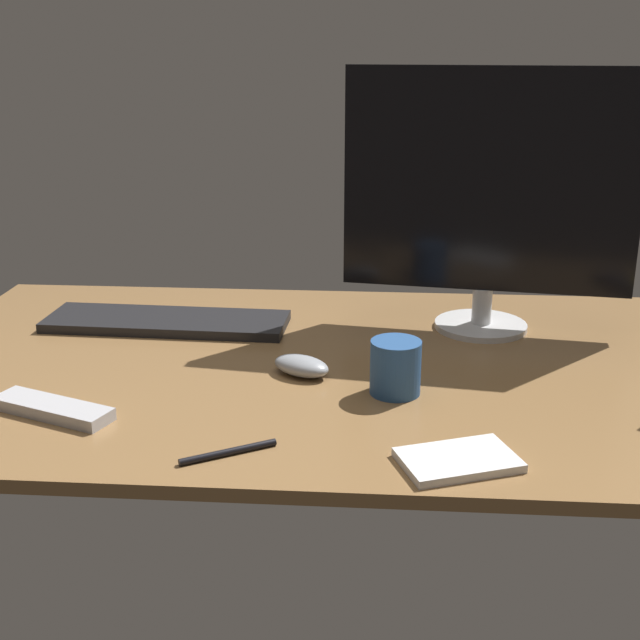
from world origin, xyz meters
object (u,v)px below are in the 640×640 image
keyboard (167,322)px  notepad (458,460)px  coffee_mug (395,367)px  monitor (489,193)px  pen (228,452)px  computer_mouse (301,366)px  tv_remote (52,409)px

keyboard → notepad: size_ratio=3.10×
coffee_mug → monitor: bearing=62.3°
monitor → keyboard: size_ratio=1.15×
monitor → coffee_mug: monitor is taller
coffee_mug → pen: size_ratio=0.64×
notepad → pen: bearing=179.6°
computer_mouse → tv_remote: computer_mouse is taller
keyboard → coffee_mug: (42.79, -28.33, 3.34)cm
monitor → pen: monitor is taller
monitor → tv_remote: bearing=-139.4°
tv_remote → notepad: tv_remote is taller
keyboard → pen: size_ratio=3.42×
tv_remote → pen: size_ratio=1.43×
pen → coffee_mug: bearing=15.0°
keyboard → monitor: bearing=5.2°
computer_mouse → coffee_mug: size_ratio=1.16×
notepad → pen: size_ratio=1.10×
pen → monitor: bearing=24.3°
computer_mouse → notepad: (22.83, -28.24, -1.00)cm
computer_mouse → notepad: bearing=-21.6°
coffee_mug → notepad: size_ratio=0.58×
monitor → tv_remote: monitor is taller
tv_remote → pen: tv_remote is taller
tv_remote → notepad: size_ratio=1.29×
coffee_mug → pen: (-21.94, -21.87, -3.76)cm
monitor → computer_mouse: bearing=-133.6°
keyboard → tv_remote: bearing=-97.4°
monitor → keyboard: 64.27cm
keyboard → pen: keyboard is taller
computer_mouse → coffee_mug: coffee_mug is taller
computer_mouse → coffee_mug: (15.02, -6.15, 2.66)cm
monitor → tv_remote: (-66.07, -42.89, -24.60)cm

